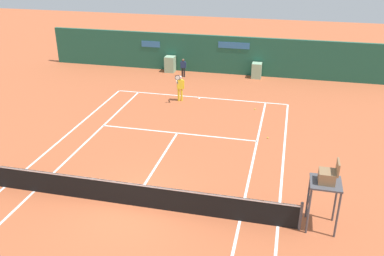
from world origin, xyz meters
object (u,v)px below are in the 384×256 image
object	(u,v)px
player_on_baseline	(180,86)
ball_kid_centre_post	(183,66)
umpire_chair	(326,182)
tennis_ball_mid_court	(255,109)
tennis_ball_near_service_line	(268,138)

from	to	relation	value
player_on_baseline	ball_kid_centre_post	world-z (taller)	player_on_baseline
umpire_chair	ball_kid_centre_post	xyz separation A→B (m)	(-8.72, 15.20, -1.01)
tennis_ball_mid_court	player_on_baseline	bearing A→B (deg)	175.25
player_on_baseline	tennis_ball_near_service_line	size ratio (longest dim) A/B	26.24
umpire_chair	ball_kid_centre_post	world-z (taller)	umpire_chair
ball_kid_centre_post	tennis_ball_mid_court	xyz separation A→B (m)	(5.53, -5.07, -0.71)
ball_kid_centre_post	tennis_ball_mid_court	size ratio (longest dim) A/B	18.94
player_on_baseline	ball_kid_centre_post	size ratio (longest dim) A/B	1.39
umpire_chair	tennis_ball_mid_court	xyz separation A→B (m)	(-3.19, 10.13, -1.72)
tennis_ball_near_service_line	player_on_baseline	bearing A→B (deg)	144.00
player_on_baseline	ball_kid_centre_post	xyz separation A→B (m)	(-1.02, 4.69, -0.19)
umpire_chair	tennis_ball_mid_court	bearing A→B (deg)	17.47
umpire_chair	player_on_baseline	size ratio (longest dim) A/B	1.44
umpire_chair	tennis_ball_near_service_line	xyz separation A→B (m)	(-2.21, 6.52, -1.72)
umpire_chair	tennis_ball_mid_court	size ratio (longest dim) A/B	37.71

